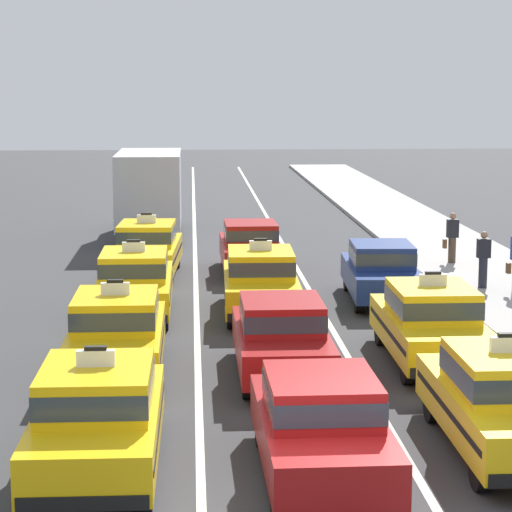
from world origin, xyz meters
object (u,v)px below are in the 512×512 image
object	(u,v)px
taxi_left_second	(117,332)
taxi_right_second	(431,322)
taxi_left_fourth	(147,248)
pedestrian_near_crosswalk	(483,259)
sedan_center_nearest	(321,423)
sedan_center_fourth	(251,246)
pedestrian_by_storefront	(452,238)
box_truck_left_fifth	(150,191)
sedan_center_second	(281,335)
taxi_center_third	(260,280)
taxi_left_third	(135,282)
taxi_left_nearest	(98,415)
taxi_right_nearest	(504,399)
sedan_right_third	(381,270)

from	to	relation	value
taxi_left_second	taxi_right_second	xyz separation A→B (m)	(6.42, 0.51, 0.00)
taxi_left_fourth	pedestrian_near_crosswalk	xyz separation A→B (m)	(9.39, -3.03, 0.07)
sedan_center_nearest	sedan_center_fourth	distance (m)	16.96
sedan_center_fourth	pedestrian_by_storefront	size ratio (longest dim) A/B	2.71
sedan_center_fourth	box_truck_left_fifth	bearing A→B (deg)	113.16
sedan_center_fourth	sedan_center_nearest	bearing A→B (deg)	-89.79
sedan_center_second	sedan_center_nearest	bearing A→B (deg)	-88.83
taxi_center_third	box_truck_left_fifth	bearing A→B (deg)	103.38
taxi_left_third	sedan_center_second	bearing A→B (deg)	-60.57
taxi_left_second	box_truck_left_fifth	xyz separation A→B (m)	(-0.05, 19.07, 0.90)
taxi_left_nearest	taxi_left_second	world-z (taller)	same
sedan_center_nearest	taxi_center_third	size ratio (longest dim) A/B	0.94
taxi_right_nearest	pedestrian_near_crosswalk	xyz separation A→B (m)	(3.21, 12.54, 0.07)
taxi_left_fourth	sedan_center_nearest	world-z (taller)	taxi_left_fourth
sedan_center_second	pedestrian_near_crosswalk	distance (m)	10.21
taxi_left_nearest	sedan_right_third	world-z (taller)	taxi_left_nearest
sedan_center_fourth	taxi_right_nearest	xyz separation A→B (m)	(3.05, -16.07, 0.03)
taxi_right_second	sedan_center_fourth	bearing A→B (deg)	106.22
taxi_right_nearest	taxi_right_second	bearing A→B (deg)	89.24
pedestrian_by_storefront	taxi_left_fourth	bearing A→B (deg)	-173.40
taxi_left_second	taxi_left_fourth	bearing A→B (deg)	89.12
taxi_center_third	pedestrian_near_crosswalk	distance (m)	6.77
sedan_center_second	pedestrian_by_storefront	size ratio (longest dim) A/B	2.70
taxi_left_nearest	pedestrian_near_crosswalk	xyz separation A→B (m)	(9.47, 12.97, 0.07)
taxi_left_nearest	box_truck_left_fifth	distance (m)	24.34
box_truck_left_fifth	taxi_right_second	world-z (taller)	box_truck_left_fifth
taxi_left_nearest	taxi_left_third	distance (m)	10.57
sedan_right_third	taxi_right_nearest	bearing A→B (deg)	-90.90
taxi_right_nearest	sedan_right_third	bearing A→B (deg)	89.10
taxi_left_fourth	taxi_center_third	world-z (taller)	same
taxi_right_nearest	taxi_left_third	bearing A→B (deg)	121.73
taxi_left_third	sedan_center_nearest	distance (m)	11.52
sedan_center_second	taxi_left_third	bearing A→B (deg)	119.43
taxi_left_second	sedan_center_fourth	xyz separation A→B (m)	(3.30, 11.24, -0.03)
taxi_left_nearest	taxi_right_nearest	bearing A→B (deg)	3.88
taxi_left_fourth	pedestrian_near_crosswalk	world-z (taller)	taxi_left_fourth
taxi_left_fourth	sedan_center_second	distance (m)	11.48
taxi_left_fourth	taxi_right_nearest	bearing A→B (deg)	-68.35
sedan_right_third	pedestrian_by_storefront	distance (m)	5.99
taxi_center_third	taxi_right_nearest	size ratio (longest dim) A/B	1.01
taxi_left_nearest	pedestrian_by_storefront	world-z (taller)	taxi_left_nearest
pedestrian_near_crosswalk	taxi_left_fourth	bearing A→B (deg)	162.14
box_truck_left_fifth	pedestrian_by_storefront	distance (m)	12.18
box_truck_left_fifth	taxi_left_fourth	bearing A→B (deg)	-88.51
taxi_left_nearest	taxi_left_second	bearing A→B (deg)	91.00
sedan_center_nearest	pedestrian_by_storefront	world-z (taller)	pedestrian_by_storefront
taxi_center_third	taxi_right_second	bearing A→B (deg)	-56.46
sedan_center_second	sedan_center_fourth	distance (m)	11.55
taxi_left_nearest	taxi_right_nearest	world-z (taller)	same
taxi_left_fourth	taxi_right_nearest	xyz separation A→B (m)	(6.18, -15.57, 0.00)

